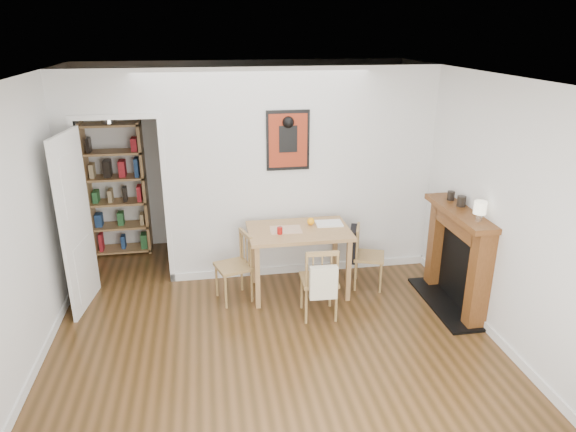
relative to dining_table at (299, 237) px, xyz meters
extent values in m
plane|color=brown|center=(-0.45, -0.84, -0.71)|extent=(5.20, 5.20, 0.00)
plane|color=silver|center=(-0.45, 1.76, 0.59)|extent=(4.50, 0.00, 4.50)
plane|color=silver|center=(-0.45, -3.44, 0.59)|extent=(4.50, 0.00, 4.50)
plane|color=silver|center=(-2.70, -0.84, 0.59)|extent=(0.00, 5.20, 5.20)
plane|color=silver|center=(1.80, -0.84, 0.59)|extent=(0.00, 5.20, 5.20)
plane|color=beige|center=(-0.45, -0.84, 1.89)|extent=(5.20, 5.20, 0.00)
cube|color=silver|center=(0.13, 0.56, 0.59)|extent=(3.35, 0.10, 2.60)
cube|color=silver|center=(-2.57, 0.56, 0.59)|extent=(0.25, 0.10, 2.60)
cube|color=silver|center=(-2.00, 0.56, 1.62)|extent=(0.90, 0.10, 0.55)
cube|color=silver|center=(-2.48, 0.56, 0.32)|extent=(0.06, 0.14, 2.05)
cube|color=silver|center=(-1.52, 0.56, 0.32)|extent=(0.06, 0.14, 2.05)
cube|color=silver|center=(0.13, 0.50, -0.66)|extent=(3.35, 0.02, 0.10)
cube|color=silver|center=(-2.69, -1.44, -0.66)|extent=(0.02, 4.00, 0.10)
cube|color=silver|center=(1.79, -1.44, -0.66)|extent=(0.02, 4.00, 0.10)
cube|color=white|center=(-2.47, 0.09, 0.29)|extent=(0.15, 0.80, 2.00)
cube|color=black|center=(-0.05, 0.50, 1.04)|extent=(0.52, 0.02, 0.72)
cube|color=maroon|center=(-0.05, 0.48, 1.04)|extent=(0.46, 0.00, 0.64)
cube|color=#A27D4B|center=(0.00, 0.00, 0.08)|extent=(1.18, 0.75, 0.04)
cube|color=#A27D4B|center=(-0.53, -0.31, -0.33)|extent=(0.05, 0.05, 0.76)
cube|color=#A27D4B|center=(0.53, -0.31, -0.33)|extent=(0.05, 0.05, 0.76)
cube|color=#A27D4B|center=(-0.53, 0.31, -0.33)|extent=(0.05, 0.05, 0.76)
cube|color=#A27D4B|center=(0.53, 0.31, -0.33)|extent=(0.05, 0.05, 0.76)
cube|color=black|center=(0.68, 0.06, -0.16)|extent=(0.19, 0.33, 0.41)
cube|color=beige|center=(0.11, -0.80, -0.18)|extent=(0.29, 0.11, 0.37)
cube|color=#A27D4B|center=(-2.62, 1.56, 0.22)|extent=(0.04, 0.31, 1.85)
cube|color=#A27D4B|center=(-1.88, 1.56, 0.22)|extent=(0.04, 0.31, 1.85)
cube|color=#A27D4B|center=(-2.25, 1.56, -0.67)|extent=(0.78, 0.31, 0.03)
cube|color=#A27D4B|center=(-2.25, 1.56, 0.03)|extent=(0.78, 0.31, 0.03)
cube|color=#A27D4B|center=(-2.25, 1.56, 1.11)|extent=(0.78, 0.31, 0.03)
cube|color=maroon|center=(-2.25, 1.56, 0.22)|extent=(0.68, 0.25, 0.25)
cube|color=brown|center=(1.70, -1.08, -0.16)|extent=(0.20, 0.16, 1.10)
cube|color=brown|center=(1.70, -0.09, -0.16)|extent=(0.20, 0.16, 1.10)
cube|color=brown|center=(1.67, -0.59, 0.42)|extent=(0.30, 1.21, 0.06)
cube|color=brown|center=(1.70, -0.59, 0.29)|extent=(0.20, 0.85, 0.20)
cube|color=black|center=(1.76, -0.59, -0.26)|extent=(0.08, 0.81, 0.88)
cube|color=black|center=(1.64, -0.59, -0.69)|extent=(0.45, 1.25, 0.03)
cylinder|color=maroon|center=(-0.24, -0.10, 0.14)|extent=(0.06, 0.06, 0.08)
sphere|color=#FF9D0D|center=(0.17, 0.12, 0.14)|extent=(0.09, 0.09, 0.09)
cube|color=beige|center=(-0.15, 0.01, 0.10)|extent=(0.37, 0.29, 0.00)
cube|color=white|center=(0.39, 0.11, 0.10)|extent=(0.32, 0.24, 0.02)
cylinder|color=silver|center=(1.70, -0.93, 0.49)|extent=(0.07, 0.07, 0.08)
cylinder|color=#EBE3C4|center=(1.70, -0.93, 0.59)|extent=(0.13, 0.13, 0.13)
cylinder|color=black|center=(1.73, -0.49, 0.51)|extent=(0.10, 0.10, 0.12)
cylinder|color=black|center=(1.71, -0.26, 0.50)|extent=(0.08, 0.08, 0.10)
camera|label=1|loc=(-1.03, -5.45, 2.32)|focal=32.00mm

